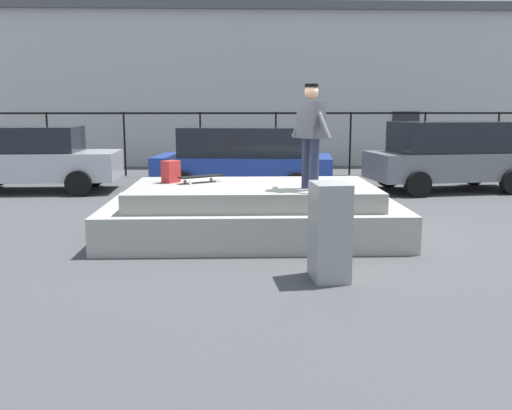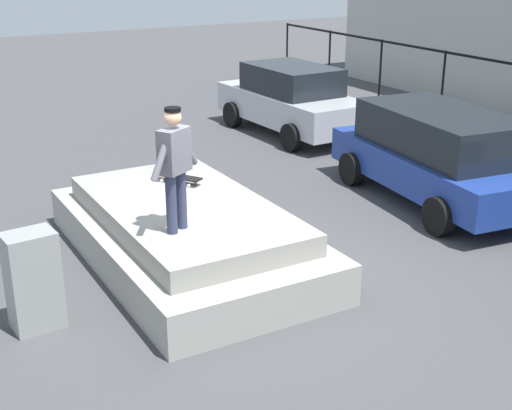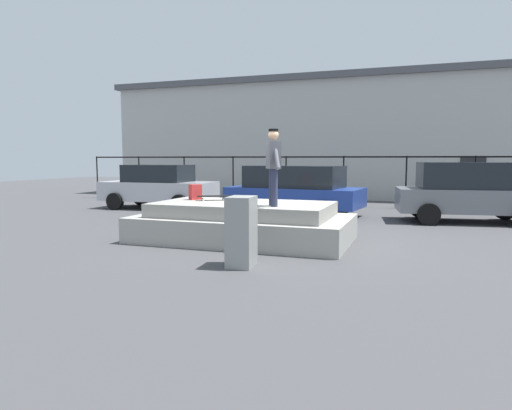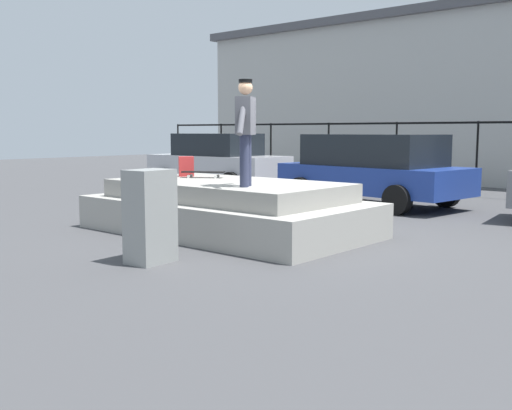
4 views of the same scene
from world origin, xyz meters
TOP-DOWN VIEW (x-y plane):
  - ground_plane at (0.00, 0.00)m, footprint 60.00×60.00m
  - concrete_ledge at (-0.98, -0.36)m, footprint 4.93×2.70m
  - skateboarder at (-0.08, -0.88)m, footprint 0.56×0.87m
  - skateboard at (-1.87, -0.08)m, footprint 0.78×0.59m
  - backpack at (-2.38, -0.03)m, footprint 0.33×0.34m
  - car_silver_sedan_near at (-6.52, 4.99)m, footprint 4.38×2.14m
  - car_blue_hatchback_mid at (-1.08, 4.68)m, footprint 4.66×2.55m
  - car_grey_hatchback_far at (4.30, 4.77)m, footprint 4.34×2.46m
  - utility_box at (-0.07, -2.79)m, footprint 0.49×0.64m
  - fence_row at (0.00, 8.30)m, footprint 24.06×0.06m
  - warehouse_building at (0.00, 15.07)m, footprint 25.47×8.44m

SIDE VIEW (x-z plane):
  - ground_plane at x=0.00m, z-range 0.00..0.00m
  - concrete_ledge at x=-0.98m, z-range -0.04..0.85m
  - utility_box at x=-0.07m, z-range 0.00..1.25m
  - car_silver_sedan_near at x=-6.52m, z-range 0.02..1.70m
  - car_blue_hatchback_mid at x=-1.08m, z-range 0.06..1.73m
  - car_grey_hatchback_far at x=4.30m, z-range 0.04..1.85m
  - skateboard at x=-1.87m, z-range 0.93..1.05m
  - backpack at x=-2.38m, z-range 0.89..1.27m
  - fence_row at x=0.00m, z-range 0.41..2.42m
  - skateboarder at x=-0.08m, z-range 1.02..2.67m
  - warehouse_building at x=0.00m, z-range 0.01..5.88m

